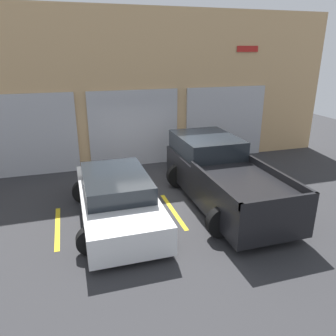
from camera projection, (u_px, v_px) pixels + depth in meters
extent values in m
plane|color=#2D2D30|center=(161.00, 194.00, 10.17)|extent=(28.00, 28.00, 0.00)
cube|color=tan|center=(137.00, 90.00, 12.18)|extent=(15.77, 0.60, 5.65)
cube|color=#ADADB2|center=(27.00, 136.00, 11.25)|extent=(3.36, 0.08, 2.86)
cube|color=#ADADB2|center=(134.00, 129.00, 12.29)|extent=(3.36, 0.08, 2.86)
cube|color=#ADADB2|center=(225.00, 123.00, 13.33)|extent=(3.36, 0.08, 2.86)
cube|color=#B21E19|center=(248.00, 49.00, 12.59)|extent=(0.90, 0.03, 0.22)
cube|color=black|center=(225.00, 182.00, 9.28)|extent=(1.90, 5.10, 0.92)
cube|color=#1E2328|center=(206.00, 144.00, 10.29)|extent=(1.75, 2.29, 0.56)
cube|color=black|center=(213.00, 183.00, 7.81)|extent=(0.08, 2.80, 0.18)
cube|color=black|center=(279.00, 175.00, 8.32)|extent=(0.08, 2.80, 0.18)
cube|color=black|center=(280.00, 202.00, 6.84)|extent=(1.90, 0.08, 0.18)
cylinder|color=black|center=(179.00, 176.00, 10.57)|extent=(0.78, 0.22, 0.78)
cylinder|color=black|center=(226.00, 170.00, 11.04)|extent=(0.78, 0.22, 0.78)
cylinder|color=black|center=(222.00, 222.00, 7.73)|extent=(0.78, 0.22, 0.78)
cylinder|color=black|center=(283.00, 212.00, 8.19)|extent=(0.78, 0.22, 0.78)
cube|color=white|center=(117.00, 203.00, 8.51)|extent=(1.82, 4.42, 0.67)
cube|color=#1E2328|center=(116.00, 182.00, 8.42)|extent=(1.60, 2.43, 0.43)
cylinder|color=black|center=(83.00, 191.00, 9.57)|extent=(0.63, 0.22, 0.63)
cylinder|color=black|center=(137.00, 185.00, 10.01)|extent=(0.63, 0.22, 0.63)
cylinder|color=black|center=(91.00, 240.00, 7.11)|extent=(0.63, 0.22, 0.63)
cylinder|color=black|center=(161.00, 229.00, 7.55)|extent=(0.63, 0.22, 0.63)
cube|color=gold|center=(58.00, 227.00, 8.24)|extent=(0.12, 2.20, 0.01)
cube|color=gold|center=(173.00, 211.00, 9.09)|extent=(0.12, 2.20, 0.01)
cube|color=gold|center=(269.00, 197.00, 9.94)|extent=(0.12, 2.20, 0.01)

